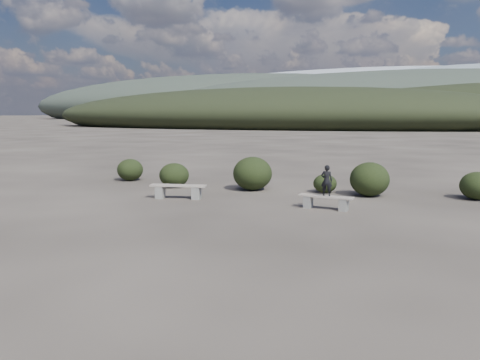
% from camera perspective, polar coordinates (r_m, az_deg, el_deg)
% --- Properties ---
extents(ground, '(1200.00, 1200.00, 0.00)m').
position_cam_1_polar(ground, '(11.11, -8.87, -7.89)').
color(ground, '#2E2823').
rests_on(ground, ground).
extents(bench_left, '(2.06, 0.85, 0.50)m').
position_cam_1_polar(bench_left, '(16.97, -7.55, -1.25)').
color(bench_left, slate).
rests_on(bench_left, ground).
extents(bench_right, '(1.78, 0.54, 0.44)m').
position_cam_1_polar(bench_right, '(15.22, 10.40, -2.55)').
color(bench_right, slate).
rests_on(bench_right, ground).
extents(seated_person, '(0.37, 0.25, 1.00)m').
position_cam_1_polar(seated_person, '(15.11, 10.52, -0.05)').
color(seated_person, black).
rests_on(seated_person, bench_right).
extents(shrub_a, '(1.24, 1.24, 1.01)m').
position_cam_1_polar(shrub_a, '(19.61, -8.03, 0.59)').
color(shrub_a, black).
rests_on(shrub_a, ground).
extents(shrub_b, '(1.56, 1.56, 1.34)m').
position_cam_1_polar(shrub_b, '(18.68, 1.53, 0.80)').
color(shrub_b, black).
rests_on(shrub_b, ground).
extents(shrub_c, '(0.90, 0.90, 0.72)m').
position_cam_1_polar(shrub_c, '(18.37, 10.32, -0.43)').
color(shrub_c, black).
rests_on(shrub_c, ground).
extents(shrub_d, '(1.45, 1.45, 1.27)m').
position_cam_1_polar(shrub_d, '(17.96, 15.51, 0.09)').
color(shrub_d, black).
rests_on(shrub_d, ground).
extents(shrub_e, '(1.20, 1.20, 1.00)m').
position_cam_1_polar(shrub_e, '(18.64, 26.96, -0.63)').
color(shrub_e, black).
rests_on(shrub_e, ground).
extents(shrub_f, '(1.17, 1.17, 0.99)m').
position_cam_1_polar(shrub_f, '(21.96, -13.25, 1.23)').
color(shrub_f, black).
rests_on(shrub_f, ground).
extents(mountain_ridges, '(500.00, 400.00, 56.00)m').
position_cam_1_polar(mountain_ridges, '(348.64, 18.93, 8.95)').
color(mountain_ridges, black).
rests_on(mountain_ridges, ground).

